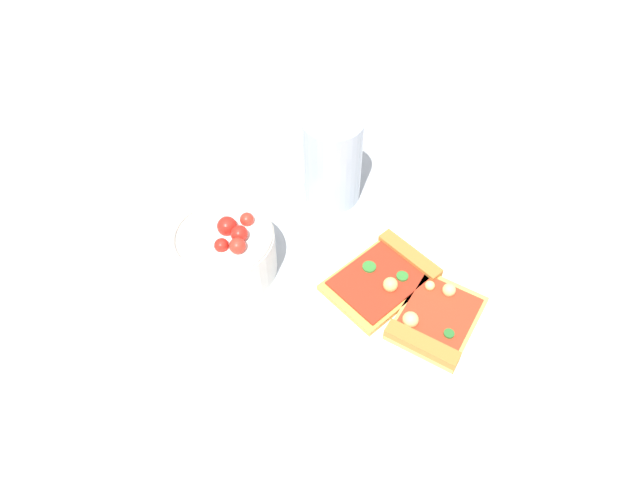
% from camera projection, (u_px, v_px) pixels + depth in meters
% --- Properties ---
extents(ground_plane, '(2.40, 2.40, 0.00)m').
position_uv_depth(ground_plane, '(413.00, 314.00, 0.72)').
color(ground_plane, '#B2B7BC').
rests_on(ground_plane, ground).
extents(plate, '(0.28, 0.28, 0.01)m').
position_uv_depth(plate, '(405.00, 308.00, 0.71)').
color(plate, white).
rests_on(plate, ground_plane).
extents(pizza_slice_near, '(0.13, 0.14, 0.03)m').
position_uv_depth(pizza_slice_near, '(433.00, 322.00, 0.68)').
color(pizza_slice_near, '#E5B256').
rests_on(pizza_slice_near, plate).
extents(pizza_slice_far, '(0.11, 0.14, 0.03)m').
position_uv_depth(pizza_slice_far, '(386.00, 276.00, 0.73)').
color(pizza_slice_far, gold).
rests_on(pizza_slice_far, plate).
extents(salad_bowl, '(0.13, 0.13, 0.08)m').
position_uv_depth(salad_bowl, '(225.00, 250.00, 0.74)').
color(salad_bowl, white).
rests_on(salad_bowl, ground_plane).
extents(soda_glass, '(0.08, 0.08, 0.14)m').
position_uv_depth(soda_glass, '(332.00, 161.00, 0.81)').
color(soda_glass, silver).
rests_on(soda_glass, ground_plane).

